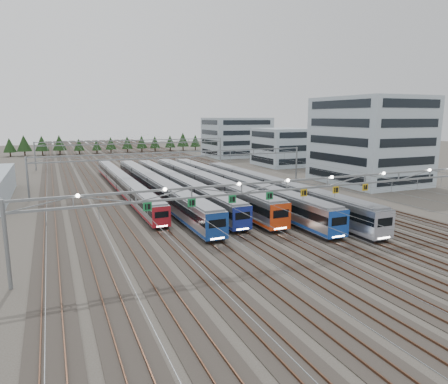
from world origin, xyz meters
name	(u,v)px	position (x,y,z in m)	size (l,w,h in m)	color
ground	(285,248)	(0.00, 0.00, 0.00)	(400.00, 400.00, 0.00)	#47423A
track_bed	(128,157)	(0.00, 100.00, 1.49)	(54.00, 260.00, 5.42)	#2D2823
train_a	(123,183)	(-11.25, 42.11, 1.89)	(2.53, 60.14, 3.29)	black
train_b	(155,187)	(-6.75, 33.79, 2.17)	(2.94, 59.74, 3.84)	black
train_c	(177,184)	(-2.25, 35.20, 2.09)	(2.82, 57.59, 3.68)	black
train_d	(202,184)	(2.25, 33.09, 2.26)	(3.09, 56.97, 4.03)	black
train_e	(231,185)	(6.75, 29.90, 2.23)	(3.04, 62.05, 3.96)	black
train_f	(271,189)	(11.25, 22.64, 2.27)	(3.09, 52.77, 4.03)	black
gantry_near	(287,187)	(-0.05, -0.12, 7.09)	(56.36, 0.61, 8.08)	gray
gantry_mid	(180,159)	(0.00, 40.00, 6.39)	(56.36, 0.36, 8.00)	gray
gantry_far	(136,145)	(0.00, 85.00, 6.39)	(56.36, 0.36, 8.00)	gray
depot_bldg_south	(369,141)	(41.92, 32.22, 9.57)	(18.00, 22.00, 19.13)	#A8BAC9
depot_bldg_mid	(282,147)	(41.42, 67.97, 5.67)	(14.00, 16.00, 11.34)	#A8BAC9
depot_bldg_north	(236,137)	(40.98, 99.99, 7.23)	(22.00, 18.00, 14.45)	#A8BAC9
treeline	(111,143)	(-0.90, 133.09, 4.23)	(93.80, 5.60, 7.02)	#332114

